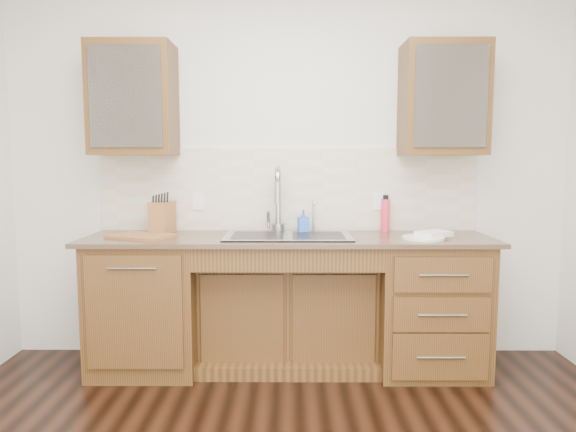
{
  "coord_description": "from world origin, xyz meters",
  "views": [
    {
      "loc": [
        0.01,
        -1.96,
        1.42
      ],
      "look_at": [
        0.0,
        1.4,
        1.05
      ],
      "focal_mm": 32.0,
      "sensor_mm": 36.0,
      "label": 1
    }
  ],
  "objects_px": {
    "soap_bottle": "(303,221)",
    "knife_block": "(162,217)",
    "plate": "(423,238)",
    "cutting_board": "(142,236)",
    "water_bottle": "(385,215)"
  },
  "relations": [
    {
      "from": "soap_bottle",
      "to": "water_bottle",
      "type": "height_order",
      "value": "water_bottle"
    },
    {
      "from": "soap_bottle",
      "to": "plate",
      "type": "distance_m",
      "value": 0.82
    },
    {
      "from": "cutting_board",
      "to": "plate",
      "type": "bearing_deg",
      "value": -1.91
    },
    {
      "from": "knife_block",
      "to": "cutting_board",
      "type": "relative_size",
      "value": 0.56
    },
    {
      "from": "soap_bottle",
      "to": "knife_block",
      "type": "height_order",
      "value": "knife_block"
    },
    {
      "from": "water_bottle",
      "to": "cutting_board",
      "type": "xyz_separation_m",
      "value": [
        -1.66,
        -0.3,
        -0.11
      ]
    },
    {
      "from": "soap_bottle",
      "to": "water_bottle",
      "type": "bearing_deg",
      "value": -1.38
    },
    {
      "from": "knife_block",
      "to": "soap_bottle",
      "type": "bearing_deg",
      "value": 11.96
    },
    {
      "from": "cutting_board",
      "to": "water_bottle",
      "type": "bearing_deg",
      "value": 10.19
    },
    {
      "from": "plate",
      "to": "cutting_board",
      "type": "relative_size",
      "value": 0.69
    },
    {
      "from": "plate",
      "to": "soap_bottle",
      "type": "bearing_deg",
      "value": 159.99
    },
    {
      "from": "soap_bottle",
      "to": "cutting_board",
      "type": "xyz_separation_m",
      "value": [
        -1.07,
        -0.22,
        -0.07
      ]
    },
    {
      "from": "water_bottle",
      "to": "cutting_board",
      "type": "distance_m",
      "value": 1.69
    },
    {
      "from": "soap_bottle",
      "to": "cutting_board",
      "type": "relative_size",
      "value": 0.41
    },
    {
      "from": "soap_bottle",
      "to": "plate",
      "type": "relative_size",
      "value": 0.6
    }
  ]
}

